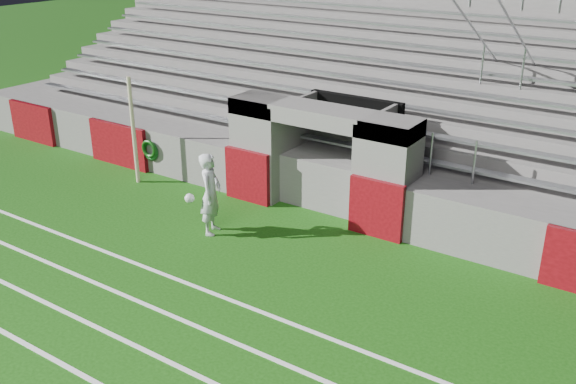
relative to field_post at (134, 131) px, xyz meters
The scene contains 5 objects.
ground 5.76m from the field_post, 24.25° to the right, with size 90.00×90.00×0.00m, color #13450B.
field_post is the anchor object (origin of this frame).
stadium_structure 7.62m from the field_post, 48.21° to the left, with size 26.00×8.48×5.42m.
goalkeeper_with_ball 3.94m from the field_post, 18.74° to the right, with size 0.81×0.82×1.90m.
hose_coil 0.99m from the field_post, 101.60° to the left, with size 0.57×0.15×0.62m.
Camera 1 is at (7.44, -8.95, 6.53)m, focal length 40.00 mm.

